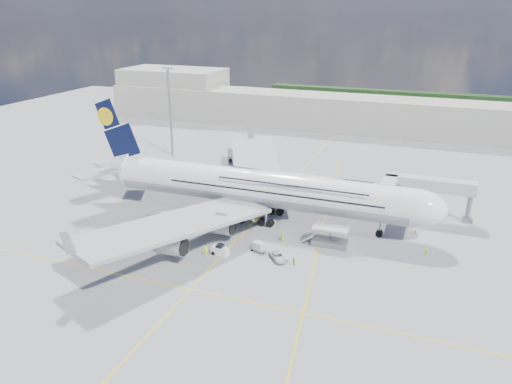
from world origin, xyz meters
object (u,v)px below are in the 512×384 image
(dolly_row_b, at_px, (182,249))
(dolly_nose_near, at_px, (259,246))
(dolly_back, at_px, (151,216))
(dolly_nose_far, at_px, (281,258))
(cone_wing_right_inner, at_px, (196,234))
(baggage_tug, at_px, (220,250))
(cone_wing_left_outer, at_px, (241,167))
(cargo_loader, at_px, (329,239))
(dolly_row_c, at_px, (167,217))
(crew_van, at_px, (282,236))
(crew_loader, at_px, (294,261))
(crew_nose, at_px, (426,251))
(cone_tail, at_px, (162,189))
(cone_nose, at_px, (415,231))
(airliner, at_px, (259,187))
(dolly_row_a, at_px, (151,233))
(crew_tug, at_px, (206,251))
(cone_wing_left_inner, at_px, (242,198))
(crew_wing, at_px, (184,231))
(cone_wing_right_outer, at_px, (180,262))
(jet_bridge, at_px, (413,188))
(service_van, at_px, (278,256))
(catering_truck_outer, at_px, (239,156))
(light_mast, at_px, (170,111))

(dolly_row_b, height_order, dolly_nose_near, dolly_nose_near)
(dolly_row_b, xyz_separation_m, dolly_back, (-13.23, 11.10, -0.02))
(dolly_nose_far, xyz_separation_m, cone_wing_right_inner, (-18.39, 3.59, -0.05))
(dolly_back, relative_size, cone_wing_right_inner, 6.61)
(baggage_tug, relative_size, cone_wing_left_outer, 6.44)
(dolly_back, bearing_deg, cargo_loader, -23.63)
(dolly_row_c, relative_size, dolly_back, 0.92)
(crew_van, bearing_deg, crew_loader, -179.92)
(dolly_nose_far, distance_m, crew_nose, 26.03)
(crew_nose, relative_size, cone_tail, 3.13)
(crew_nose, distance_m, cone_nose, 9.67)
(baggage_tug, relative_size, cone_tail, 6.48)
(airliner, bearing_deg, dolly_row_a, -139.00)
(baggage_tug, bearing_deg, crew_tug, -138.94)
(airliner, relative_size, crew_nose, 49.28)
(dolly_row_a, height_order, cone_wing_left_inner, cone_wing_left_inner)
(crew_nose, bearing_deg, crew_van, -178.78)
(cone_nose, bearing_deg, airliner, -171.92)
(dolly_row_a, distance_m, dolly_nose_far, 26.86)
(crew_nose, height_order, crew_wing, crew_nose)
(dolly_back, xyz_separation_m, cone_wing_right_inner, (12.64, -4.33, -0.10))
(dolly_row_a, height_order, dolly_row_b, dolly_row_b)
(cone_wing_left_outer, bearing_deg, cone_tail, -116.29)
(airliner, bearing_deg, dolly_row_b, -112.67)
(dolly_row_c, height_order, cone_tail, dolly_row_c)
(dolly_row_b, height_order, cone_wing_right_outer, cone_wing_right_outer)
(crew_loader, xyz_separation_m, crew_van, (-4.74, 8.45, 0.10))
(airliner, xyz_separation_m, dolly_row_b, (-7.88, -18.86, -6.50))
(airliner, bearing_deg, crew_loader, -53.29)
(baggage_tug, bearing_deg, airliner, 95.16)
(jet_bridge, relative_size, cargo_loader, 2.20)
(baggage_tug, relative_size, crew_van, 1.84)
(service_van, height_order, crew_tug, crew_tug)
(cone_nose, bearing_deg, crew_nose, -75.40)
(dolly_row_c, xyz_separation_m, dolly_back, (-4.23, 0.70, -0.72))
(cone_tail, bearing_deg, crew_loader, -31.29)
(dolly_back, relative_size, catering_truck_outer, 0.48)
(dolly_row_c, bearing_deg, cone_tail, 126.88)
(jet_bridge, height_order, cone_wing_left_inner, jet_bridge)
(crew_tug, bearing_deg, service_van, 15.47)
(dolly_nose_near, bearing_deg, crew_wing, -164.42)
(dolly_back, relative_size, crew_loader, 2.17)
(dolly_row_a, relative_size, crew_van, 1.64)
(dolly_row_a, relative_size, crew_wing, 1.99)
(light_mast, relative_size, baggage_tug, 7.66)
(jet_bridge, height_order, crew_nose, jet_bridge)
(dolly_row_a, bearing_deg, crew_van, 30.88)
(airliner, xyz_separation_m, dolly_row_c, (-16.88, -8.46, -5.80))
(cone_wing_right_inner, bearing_deg, cargo_loader, 11.25)
(crew_nose, bearing_deg, dolly_nose_far, -162.29)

